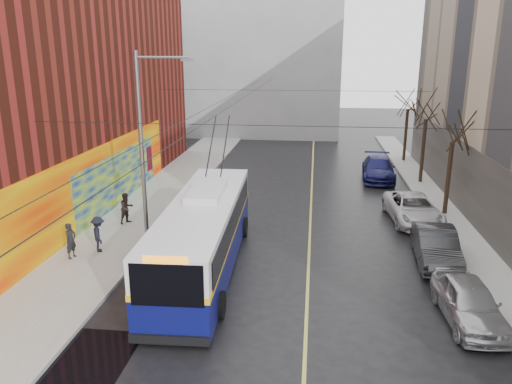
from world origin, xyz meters
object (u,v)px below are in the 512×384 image
tree_far (409,100)px  parked_car_a (469,302)px  parked_car_c (413,209)px  pedestrian_c (99,234)px  parked_car_d (378,169)px  streetlight_pole (145,144)px  pedestrian_a (71,241)px  pedestrian_b (127,208)px  parked_car_b (436,246)px  following_car (222,182)px  tree_mid (427,108)px  tree_near (454,128)px  trolleybus (203,233)px

tree_far → parked_car_a: size_ratio=1.53×
parked_car_c → pedestrian_c: 16.28m
parked_car_a → parked_car_d: bearing=89.3°
streetlight_pole → parked_car_d: (12.35, 13.89, -4.06)m
parked_car_d → pedestrian_a: size_ratio=3.40×
parked_car_d → streetlight_pole: bearing=-128.3°
pedestrian_b → parked_car_b: bearing=-67.5°
parked_car_a → following_car: parked_car_a is taller
streetlight_pole → tree_mid: streetlight_pole is taller
parked_car_b → parked_car_c: bearing=93.3°
parked_car_a → following_car: 18.57m
streetlight_pole → following_car: streetlight_pole is taller
pedestrian_a → pedestrian_c: 1.24m
parked_car_b → pedestrian_b: size_ratio=2.83×
tree_mid → following_car: size_ratio=1.61×
tree_far → parked_car_d: bearing=-114.5°
parked_car_c → pedestrian_b: 15.35m
parked_car_d → pedestrian_c: size_ratio=3.31×
streetlight_pole → parked_car_a: bearing=-23.4°
tree_near → parked_car_b: 8.17m
parked_car_c → pedestrian_b: pedestrian_b is taller
tree_near → streetlight_pole: bearing=-158.4°
trolleybus → pedestrian_c: trolleybus is taller
parked_car_a → pedestrian_b: 17.12m
parked_car_a → trolleybus: bearing=159.4°
parked_car_c → tree_far: bearing=77.7°
streetlight_pole → parked_car_c: streetlight_pole is taller
streetlight_pole → tree_mid: 19.96m
tree_mid → parked_car_a: 19.34m
pedestrian_a → following_car: bearing=-7.5°
tree_far → parked_car_b: (-2.00, -20.72, -4.37)m
parked_car_c → following_car: parked_car_c is taller
parked_car_c → pedestrian_c: pedestrian_c is taller
parked_car_a → parked_car_d: 19.60m
trolleybus → parked_car_b: size_ratio=2.64×
parked_car_a → parked_car_c: bearing=86.9°
tree_near → pedestrian_c: tree_near is taller
parked_car_b → parked_car_c: (0.00, 5.46, -0.04)m
tree_mid → trolleybus: bearing=-127.5°
parked_car_c → parked_car_d: bearing=90.1°
tree_far → pedestrian_b: 25.01m
tree_mid → parked_car_b: 14.57m
following_car → pedestrian_c: bearing=-119.0°
parked_car_b → pedestrian_a: bearing=-170.6°
tree_near → tree_far: 14.00m
parked_car_c → parked_car_d: 9.18m
parked_car_b → parked_car_c: parked_car_b is taller
tree_far → pedestrian_a: 29.01m
parked_car_c → following_car: 12.09m
tree_far → pedestrian_a: bearing=-128.6°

